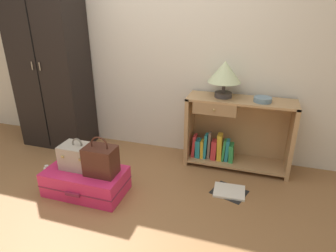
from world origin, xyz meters
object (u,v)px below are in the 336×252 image
bookshelf (233,134)px  bowl (263,100)px  handbag (101,160)px  open_book_on_floor (229,191)px  table_lamp (225,73)px  train_case (79,156)px  bottle (48,173)px  wardrobe (50,62)px  suitcase_large (86,181)px

bookshelf → bowl: 0.49m
handbag → open_book_on_floor: bearing=19.4°
bookshelf → table_lamp: bearing=-177.4°
train_case → bottle: (-0.41, 0.02, -0.27)m
bookshelf → table_lamp: table_lamp is taller
train_case → wardrobe: bearing=135.3°
wardrobe → suitcase_large: wardrobe is taller
train_case → open_book_on_floor: size_ratio=0.88×
bookshelf → bottle: size_ratio=6.49×
wardrobe → train_case: bearing=-44.7°
table_lamp → bowl: size_ratio=2.13×
train_case → suitcase_large: bearing=-29.3°
bowl → open_book_on_floor: size_ratio=0.46×
bookshelf → handbag: 1.40m
open_book_on_floor → bowl: bearing=67.3°
wardrobe → bowl: 2.38m
table_lamp → suitcase_large: bearing=-140.1°
bookshelf → suitcase_large: bearing=-143.2°
wardrobe → open_book_on_floor: wardrobe is taller
handbag → bottle: bearing=175.2°
train_case → bottle: train_case is taller
bottle → handbag: bearing=-4.8°
bowl → train_case: bowl is taller
bottle → open_book_on_floor: (1.75, 0.33, -0.07)m
handbag → bookshelf: bearing=41.0°
wardrobe → handbag: wardrobe is taller
wardrobe → train_case: 1.34m
table_lamp → open_book_on_floor: (0.18, -0.52, -1.00)m
wardrobe → bowl: bearing=0.4°
wardrobe → bottle: wardrobe is taller
wardrobe → bottle: bearing=-62.2°
bookshelf → bowl: bowl is taller
table_lamp → handbag: size_ratio=1.00×
bookshelf → suitcase_large: (-1.23, -0.92, -0.25)m
table_lamp → bottle: bearing=-151.4°
suitcase_large → handbag: size_ratio=2.03×
train_case → open_book_on_floor: (1.35, 0.35, -0.34)m
wardrobe → open_book_on_floor: size_ratio=5.52×
handbag → wardrobe: bearing=141.6°
open_book_on_floor → suitcase_large: bearing=-163.0°
bowl → table_lamp: bearing=173.9°
table_lamp → bowl: (0.38, -0.04, -0.22)m
wardrobe → bottle: 1.30m
table_lamp → train_case: size_ratio=1.12×
bookshelf → train_case: (-1.30, -0.88, -0.02)m
bookshelf → bowl: size_ratio=6.32×
handbag → open_book_on_floor: 1.22m
bowl → handbag: size_ratio=0.47×
wardrobe → suitcase_large: (0.90, -0.85, -0.90)m
table_lamp → bottle: size_ratio=2.19×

